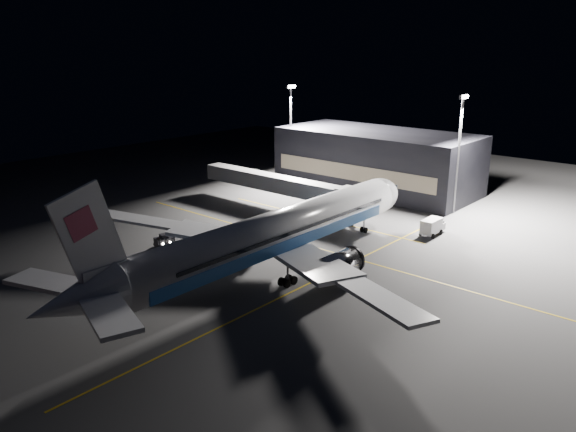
# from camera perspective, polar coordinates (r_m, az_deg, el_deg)

# --- Properties ---
(ground) EXTENTS (200.00, 200.00, 0.00)m
(ground) POSITION_cam_1_polar(r_m,az_deg,el_deg) (74.70, -1.03, -5.45)
(ground) COLOR #4C4C4F
(ground) RESTS_ON ground
(guide_line_main) EXTENTS (0.25, 80.00, 0.01)m
(guide_line_main) POSITION_cam_1_polar(r_m,az_deg,el_deg) (81.91, 3.64, -3.43)
(guide_line_main) COLOR gold
(guide_line_main) RESTS_ON ground
(guide_line_cross) EXTENTS (70.00, 0.25, 0.01)m
(guide_line_cross) POSITION_cam_1_polar(r_m,az_deg,el_deg) (71.15, 2.60, -6.64)
(guide_line_cross) COLOR gold
(guide_line_cross) RESTS_ON ground
(guide_line_side) EXTENTS (0.25, 40.00, 0.01)m
(guide_line_side) POSITION_cam_1_polar(r_m,az_deg,el_deg) (96.70, 3.24, -0.23)
(guide_line_side) COLOR gold
(guide_line_side) RESTS_ON ground
(airliner) EXTENTS (61.48, 54.22, 16.64)m
(airliner) POSITION_cam_1_polar(r_m,az_deg,el_deg) (72.15, -1.62, -1.90)
(airliner) COLOR silver
(airliner) RESTS_ON ground
(terminal) EXTENTS (18.12, 40.00, 12.00)m
(terminal) POSITION_cam_1_polar(r_m,az_deg,el_deg) (116.67, 8.97, 5.59)
(terminal) COLOR black
(terminal) RESTS_ON ground
(jet_bridge) EXTENTS (3.60, 34.40, 6.30)m
(jet_bridge) POSITION_cam_1_polar(r_m,az_deg,el_deg) (100.41, -0.36, 3.15)
(jet_bridge) COLOR #B2B2B7
(jet_bridge) RESTS_ON ground
(floodlight_mast_north) EXTENTS (2.40, 0.68, 20.70)m
(floodlight_mast_north) POSITION_cam_1_polar(r_m,az_deg,el_deg) (121.35, 0.28, 9.27)
(floodlight_mast_north) COLOR #59595E
(floodlight_mast_north) RESTS_ON ground
(floodlight_mast_south) EXTENTS (2.40, 0.67, 20.70)m
(floodlight_mast_south) POSITION_cam_1_polar(r_m,az_deg,el_deg) (101.14, 17.00, 7.02)
(floodlight_mast_south) COLOR #59595E
(floodlight_mast_south) RESTS_ON ground
(service_truck) EXTENTS (5.15, 2.34, 2.62)m
(service_truck) POSITION_cam_1_polar(r_m,az_deg,el_deg) (90.77, 14.49, -0.98)
(service_truck) COLOR white
(service_truck) RESTS_ON ground
(baggage_tug) EXTENTS (3.14, 2.75, 1.96)m
(baggage_tug) POSITION_cam_1_polar(r_m,az_deg,el_deg) (84.62, -12.45, -2.49)
(baggage_tug) COLOR black
(baggage_tug) RESTS_ON ground
(safety_cone_a) EXTENTS (0.37, 0.37, 0.56)m
(safety_cone_a) POSITION_cam_1_polar(r_m,az_deg,el_deg) (72.77, -6.99, -5.97)
(safety_cone_a) COLOR #FF680A
(safety_cone_a) RESTS_ON ground
(safety_cone_b) EXTENTS (0.42, 0.42, 0.63)m
(safety_cone_b) POSITION_cam_1_polar(r_m,az_deg,el_deg) (87.35, -4.96, -1.94)
(safety_cone_b) COLOR #FF680A
(safety_cone_b) RESTS_ON ground
(safety_cone_c) EXTENTS (0.36, 0.36, 0.54)m
(safety_cone_c) POSITION_cam_1_polar(r_m,az_deg,el_deg) (76.55, -9.24, -4.90)
(safety_cone_c) COLOR #FF680A
(safety_cone_c) RESTS_ON ground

